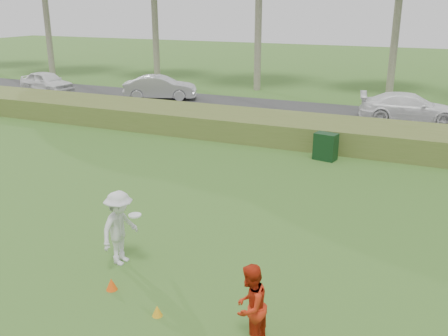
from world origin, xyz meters
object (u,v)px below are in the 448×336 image
at_px(utility_cabinet, 326,147).
at_px(car_mid, 160,87).
at_px(player_white, 120,228).
at_px(cone_orange, 112,284).
at_px(player_red, 250,307).
at_px(car_right, 410,108).
at_px(cone_yellow, 157,311).
at_px(car_left, 47,82).

height_order(utility_cabinet, car_mid, car_mid).
distance_m(player_white, cone_orange, 1.29).
relative_size(player_white, player_red, 1.13).
distance_m(car_mid, car_right, 13.52).
height_order(cone_yellow, car_right, car_right).
relative_size(utility_cabinet, car_right, 0.21).
height_order(cone_orange, car_left, car_left).
relative_size(player_red, utility_cabinet, 1.50).
height_order(player_white, player_red, player_white).
relative_size(player_white, car_mid, 0.40).
bearing_deg(cone_orange, car_left, 135.04).
xyz_separation_m(player_white, player_red, (3.51, -1.45, -0.09)).
height_order(cone_yellow, car_mid, car_mid).
bearing_deg(car_right, utility_cabinet, 153.57).
bearing_deg(player_red, car_right, -177.29).
bearing_deg(player_red, car_left, -124.66).
distance_m(utility_cabinet, car_right, 7.62).
height_order(cone_orange, car_mid, car_mid).
bearing_deg(car_mid, utility_cabinet, -145.56).
height_order(player_red, car_mid, player_red).
height_order(player_white, car_left, player_white).
distance_m(player_white, utility_cabinet, 9.46).
bearing_deg(cone_yellow, car_right, 80.67).
relative_size(player_red, car_mid, 0.36).
bearing_deg(player_white, cone_orange, -152.40).
relative_size(player_white, utility_cabinet, 1.69).
distance_m(player_red, car_mid, 22.00).
distance_m(cone_orange, car_mid, 20.03).
relative_size(player_white, car_right, 0.36).
distance_m(player_red, utility_cabinet, 10.67).
bearing_deg(cone_yellow, player_red, -2.53).
height_order(utility_cabinet, car_left, car_left).
bearing_deg(car_left, player_red, -119.67).
xyz_separation_m(player_white, utility_cabinet, (2.36, 9.16, -0.34)).
relative_size(player_white, car_left, 0.43).
xyz_separation_m(player_white, cone_yellow, (1.70, -1.37, -0.72)).
xyz_separation_m(player_red, cone_orange, (-3.07, 0.47, -0.61)).
bearing_deg(car_mid, cone_orange, -173.85).
relative_size(player_red, car_right, 0.32).
relative_size(cone_yellow, utility_cabinet, 0.22).
distance_m(player_red, car_left, 26.36).
bearing_deg(car_mid, cone_yellow, -171.28).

